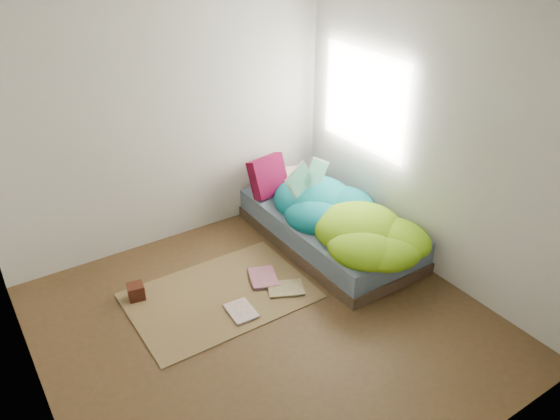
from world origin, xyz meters
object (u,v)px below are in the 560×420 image
object	(u,v)px
floor_book_a	(230,315)
bed	(329,229)
open_book	(308,168)
floor_book_b	(250,279)
wooden_box	(136,291)
pillow_magenta	(268,176)

from	to	relation	value
floor_book_a	bed	bearing A→B (deg)	22.04
open_book	floor_book_b	size ratio (longest dim) A/B	1.44
wooden_box	floor_book_a	size ratio (longest dim) A/B	0.47
floor_book_a	floor_book_b	size ratio (longest dim) A/B	0.90
floor_book_b	open_book	bearing A→B (deg)	40.41
bed	wooden_box	bearing A→B (deg)	174.00
pillow_magenta	floor_book_a	distance (m)	1.76
pillow_magenta	floor_book_b	bearing A→B (deg)	-141.30
pillow_magenta	wooden_box	world-z (taller)	pillow_magenta
wooden_box	pillow_magenta	bearing A→B (deg)	16.87
open_book	floor_book_b	world-z (taller)	open_book
bed	floor_book_b	distance (m)	1.05
wooden_box	open_book	bearing A→B (deg)	-0.59
open_book	floor_book_b	bearing A→B (deg)	-169.19
bed	floor_book_a	size ratio (longest dim) A/B	6.71
open_book	floor_book_a	world-z (taller)	open_book
bed	open_book	distance (m)	0.70
bed	wooden_box	size ratio (longest dim) A/B	14.18
bed	floor_book_b	bearing A→B (deg)	-172.64
pillow_magenta	floor_book_a	xyz separation A→B (m)	(-1.17, -1.21, -0.53)
floor_book_b	pillow_magenta	bearing A→B (deg)	69.29
wooden_box	floor_book_b	distance (m)	1.04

